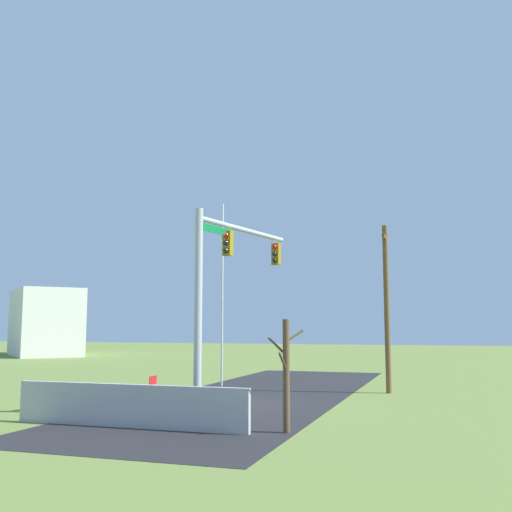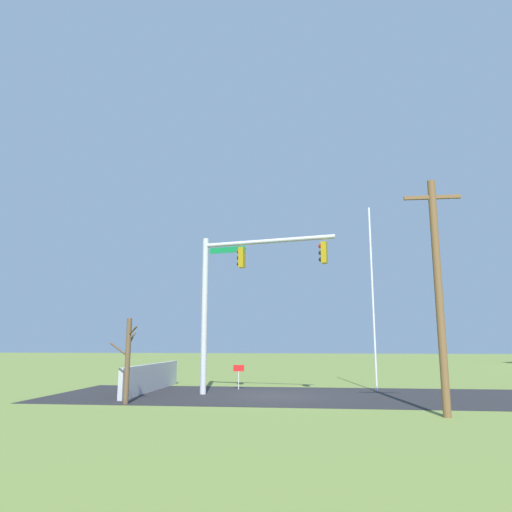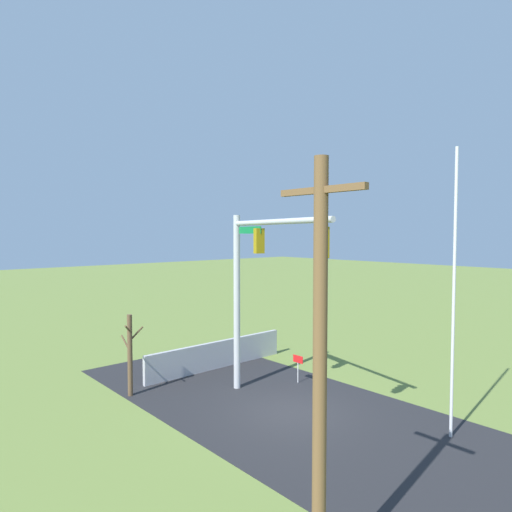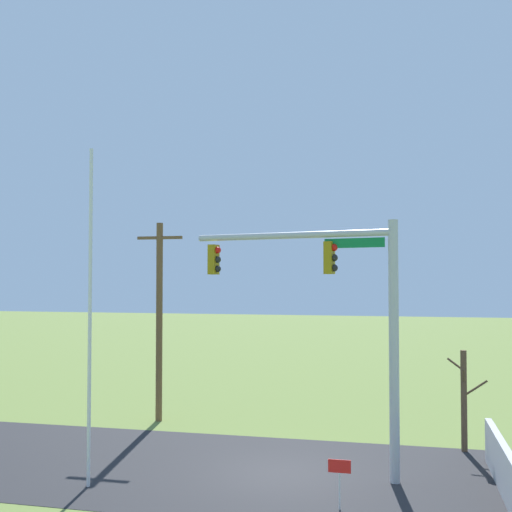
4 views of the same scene
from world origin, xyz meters
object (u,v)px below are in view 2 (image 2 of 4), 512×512
Objects in this scene: utility_pole at (438,289)px; flagpole at (373,296)px; signal_mast at (235,284)px; bare_tree at (128,359)px; open_sign at (239,371)px.

flagpole is at bearing -81.68° from utility_pole.
signal_mast is 2.22× the size of bare_tree.
flagpole is (-6.61, -2.59, -0.41)m from signal_mast.
utility_pole is 6.50× the size of open_sign.
utility_pole is (-7.77, 5.34, -0.93)m from signal_mast.
utility_pole is at bearing 170.68° from bare_tree.
open_sign is at bearing -119.24° from bare_tree.
signal_mast is 0.93× the size of utility_pole.
flagpole reaches higher than open_sign.
signal_mast reaches higher than bare_tree.
bare_tree is (11.49, -1.89, -2.41)m from utility_pole.
flagpole is 7.81m from open_sign.
bare_tree is at bearing 60.76° from open_sign.
utility_pole reaches higher than signal_mast.
utility_pole is at bearing 134.74° from open_sign.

